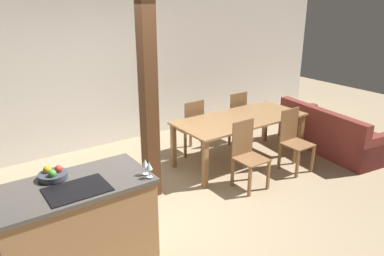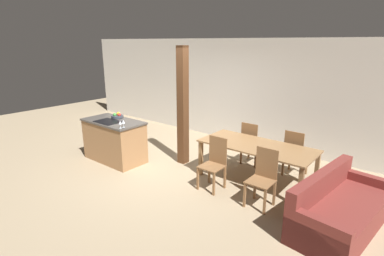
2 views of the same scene
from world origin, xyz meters
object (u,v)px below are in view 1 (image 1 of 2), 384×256
object	(u,v)px
dining_chair_near_left	(247,154)
dining_chair_far_left	(191,126)
wine_glass_near	(149,166)
wine_glass_middle	(145,163)
dining_table	(240,123)
kitchen_island	(78,226)
dining_chair_near_right	(294,139)
couch	(331,135)
timber_post	(149,105)
fruit_bowl	(53,174)
dining_chair_far_right	(234,116)

from	to	relation	value
dining_chair_near_left	dining_chair_far_left	distance (m)	1.40
wine_glass_near	dining_chair_near_left	size ratio (longest dim) A/B	0.16
wine_glass_middle	dining_table	distance (m)	2.69
kitchen_island	dining_chair_near_right	world-z (taller)	dining_chair_near_right
dining_chair_near_left	couch	distance (m)	2.14
wine_glass_near	couch	bearing A→B (deg)	10.55
wine_glass_near	dining_table	xyz separation A→B (m)	(2.36, 1.31, -0.39)
kitchen_island	dining_chair_near_left	xyz separation A→B (m)	(2.53, 0.31, 0.03)
wine_glass_near	couch	xyz separation A→B (m)	(4.00, 0.75, -0.79)
kitchen_island	timber_post	world-z (taller)	timber_post
dining_table	dining_chair_far_left	distance (m)	0.87
fruit_bowl	wine_glass_near	size ratio (longest dim) A/B	1.76
wine_glass_middle	timber_post	bearing A→B (deg)	59.29
dining_chair_near_right	wine_glass_near	bearing A→B (deg)	-167.82
kitchen_island	fruit_bowl	distance (m)	0.57
dining_chair_far_left	timber_post	xyz separation A→B (m)	(-1.23, -0.84, 0.78)
wine_glass_near	kitchen_island	bearing A→B (deg)	154.98
timber_post	couch	bearing A→B (deg)	-7.23
fruit_bowl	dining_chair_near_right	xyz separation A→B (m)	(3.61, 0.10, -0.48)
timber_post	dining_chair_near_right	bearing A→B (deg)	-14.29
dining_chair_far_left	couch	distance (m)	2.49
wine_glass_near	dining_table	size ratio (longest dim) A/B	0.07
fruit_bowl	wine_glass_middle	xyz separation A→B (m)	(0.77, -0.43, 0.08)
couch	timber_post	size ratio (longest dim) A/B	0.78
wine_glass_near	wine_glass_middle	size ratio (longest dim) A/B	1.00
dining_chair_near_left	kitchen_island	bearing A→B (deg)	-173.05
dining_table	dining_chair_near_left	bearing A→B (deg)	-124.56
dining_chair_near_right	couch	size ratio (longest dim) A/B	0.48
dining_chair_far_right	dining_chair_near_right	bearing A→B (deg)	90.00
dining_chair_near_right	dining_chair_far_right	world-z (taller)	same
dining_table	dining_chair_near_right	xyz separation A→B (m)	(0.48, -0.70, -0.17)
dining_chair_far_right	couch	size ratio (longest dim) A/B	0.48
dining_chair_far_left	dining_chair_far_right	bearing A→B (deg)	-180.00
couch	dining_chair_far_right	bearing A→B (deg)	49.77
wine_glass_near	dining_table	world-z (taller)	wine_glass_near
wine_glass_middle	dining_table	world-z (taller)	wine_glass_middle
dining_chair_far_left	wine_glass_near	bearing A→B (deg)	47.03
wine_glass_middle	dining_chair_near_left	world-z (taller)	wine_glass_middle
kitchen_island	couch	world-z (taller)	kitchen_island
wine_glass_near	dining_chair_far_left	size ratio (longest dim) A/B	0.16
wine_glass_near	dining_chair_far_left	bearing A→B (deg)	47.03
dining_chair_near_left	couch	bearing A→B (deg)	3.57
dining_chair_far_left	couch	size ratio (longest dim) A/B	0.48
fruit_bowl	timber_post	distance (m)	1.59
kitchen_island	timber_post	bearing A→B (deg)	33.68
fruit_bowl	timber_post	world-z (taller)	timber_post
dining_table	dining_chair_far_right	bearing A→B (deg)	55.44
dining_table	dining_chair_near_left	distance (m)	0.87
wine_glass_middle	dining_table	bearing A→B (deg)	27.59
dining_chair_near_left	dining_chair_far_right	distance (m)	1.70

